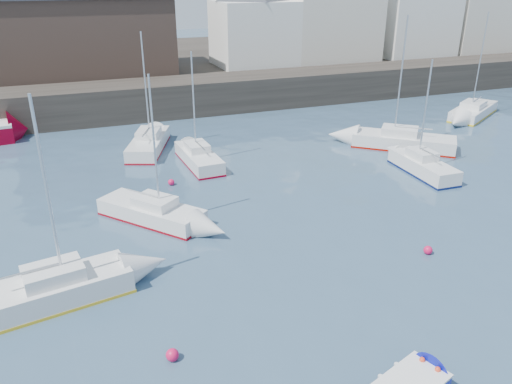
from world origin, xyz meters
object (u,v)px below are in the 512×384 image
object	(u,v)px
buoy_mid	(427,254)
sailboat_c	(423,166)
sailboat_b	(152,211)
sailboat_d	(403,141)
sailboat_f	(199,157)
buoy_far	(171,185)
sailboat_a	(49,291)
buoy_near	(173,360)
sailboat_h	(149,143)
sailboat_g	(473,111)

from	to	relation	value
buoy_mid	sailboat_c	bearing A→B (deg)	53.54
sailboat_b	sailboat_d	bearing A→B (deg)	15.10
sailboat_f	sailboat_b	bearing A→B (deg)	-121.33
sailboat_b	buoy_far	size ratio (longest dim) A/B	19.43
sailboat_a	buoy_far	world-z (taller)	sailboat_a
sailboat_b	buoy_near	world-z (taller)	sailboat_b
buoy_near	sailboat_a	bearing A→B (deg)	128.46
sailboat_a	buoy_near	bearing A→B (deg)	-51.54
sailboat_a	sailboat_h	world-z (taller)	sailboat_h
sailboat_a	sailboat_c	distance (m)	23.32
sailboat_d	buoy_far	size ratio (longest dim) A/B	23.73
sailboat_b	buoy_far	bearing A→B (deg)	66.21
sailboat_a	buoy_far	size ratio (longest dim) A/B	20.86
sailboat_a	buoy_near	xyz separation A→B (m)	(3.78, -4.76, -0.58)
sailboat_d	sailboat_h	size ratio (longest dim) A/B	1.13
sailboat_h	sailboat_a	bearing A→B (deg)	-111.44
sailboat_a	buoy_mid	size ratio (longest dim) A/B	20.02
sailboat_a	buoy_far	xyz separation A→B (m)	(6.92, 10.18, -0.58)
sailboat_d	buoy_mid	size ratio (longest dim) A/B	22.77
sailboat_b	sailboat_h	size ratio (longest dim) A/B	0.92
sailboat_d	sailboat_f	xyz separation A→B (m)	(-14.97, 2.05, -0.05)
buoy_far	sailboat_f	bearing A→B (deg)	49.37
sailboat_c	buoy_near	bearing A→B (deg)	-149.38
sailboat_a	sailboat_d	xyz separation A→B (m)	(24.40, 11.06, -0.01)
sailboat_a	buoy_near	world-z (taller)	sailboat_a
sailboat_b	sailboat_f	bearing A→B (deg)	58.67
sailboat_f	buoy_near	world-z (taller)	sailboat_f
buoy_mid	sailboat_b	bearing A→B (deg)	144.69
sailboat_g	buoy_far	distance (m)	29.60
sailboat_g	buoy_near	xyz separation A→B (m)	(-32.08, -21.13, -0.51)
sailboat_b	sailboat_h	xyz separation A→B (m)	(1.80, 11.49, 0.04)
sailboat_f	buoy_mid	xyz separation A→B (m)	(6.80, -15.23, -0.52)
sailboat_a	sailboat_h	size ratio (longest dim) A/B	0.99
sailboat_c	sailboat_f	size ratio (longest dim) A/B	0.97
sailboat_d	buoy_mid	world-z (taller)	sailboat_d
sailboat_h	sailboat_f	bearing A→B (deg)	-58.02
sailboat_b	sailboat_f	xyz separation A→B (m)	(4.43, 7.28, 0.02)
sailboat_d	buoy_far	world-z (taller)	sailboat_d
sailboat_g	sailboat_h	xyz separation A→B (m)	(-29.06, 0.95, 0.03)
buoy_near	sailboat_b	bearing A→B (deg)	83.41
sailboat_b	buoy_near	distance (m)	10.66
sailboat_h	buoy_near	world-z (taller)	sailboat_h
sailboat_a	sailboat_d	bearing A→B (deg)	24.38
sailboat_a	buoy_near	size ratio (longest dim) A/B	18.66
buoy_near	buoy_mid	distance (m)	12.72
sailboat_c	sailboat_d	bearing A→B (deg)	67.79
sailboat_c	sailboat_f	distance (m)	14.70
sailboat_g	sailboat_h	world-z (taller)	sailboat_g
sailboat_f	buoy_near	distance (m)	18.74
buoy_mid	buoy_far	distance (m)	15.43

